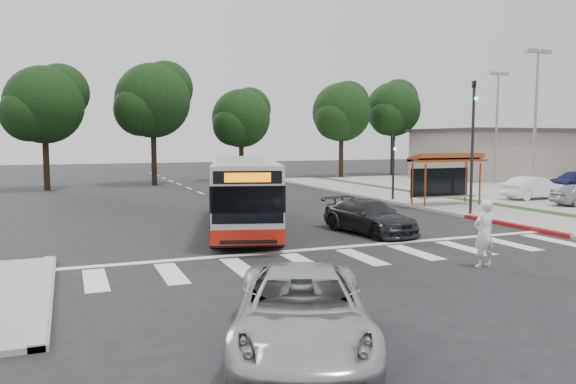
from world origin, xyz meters
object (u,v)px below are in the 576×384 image
transit_bus (244,194)px  silver_suv_south (302,311)px  pedestrian (484,233)px  dark_sedan (369,217)px

transit_bus → silver_suv_south: 13.90m
pedestrian → silver_suv_south: pedestrian is taller
transit_bus → silver_suv_south: (-3.10, -13.53, -0.72)m
pedestrian → transit_bus: bearing=-68.5°
transit_bus → dark_sedan: size_ratio=2.43×
pedestrian → dark_sedan: size_ratio=0.43×
pedestrian → dark_sedan: 6.41m
transit_bus → pedestrian: (4.39, -9.45, -0.44)m
dark_sedan → silver_suv_south: bearing=-134.3°
pedestrian → silver_suv_south: 8.53m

